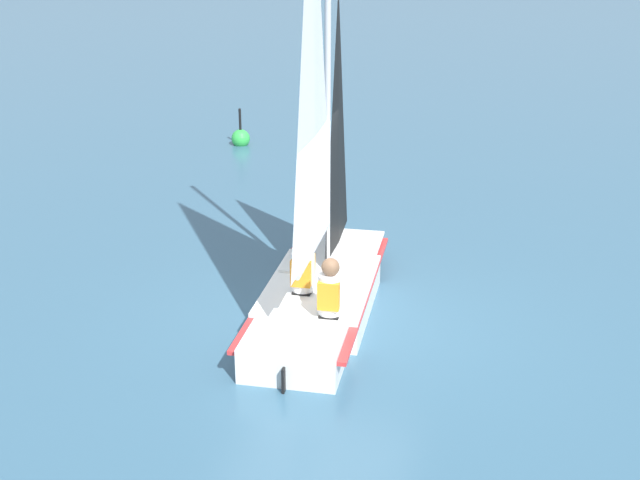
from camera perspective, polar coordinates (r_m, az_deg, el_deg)
ground_plane at (r=10.81m, az=-0.00°, el=-5.10°), size 260.00×260.00×0.00m
sailboat_main at (r=10.45m, az=-0.00°, el=-0.75°), size 2.05×4.15×5.97m
sailor_helm at (r=10.29m, az=-1.22°, el=-2.64°), size 0.35×0.38×1.16m
sailor_crew at (r=9.68m, az=0.74°, el=-4.30°), size 0.35×0.38×1.16m
buoy_marker at (r=19.41m, az=-5.66°, el=7.22°), size 0.44×0.44×0.94m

